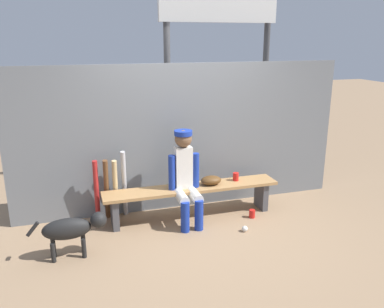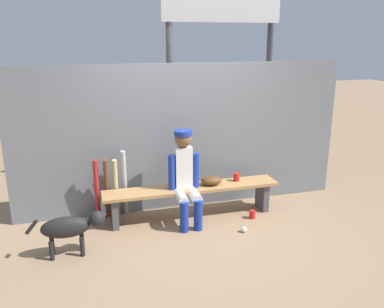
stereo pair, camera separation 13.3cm
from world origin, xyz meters
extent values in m
plane|color=#937556|center=(0.00, 0.00, 0.00)|extent=(30.00, 30.00, 0.00)
cube|color=slate|center=(0.00, 0.40, 1.01)|extent=(4.61, 0.03, 2.01)
cube|color=#AD7F4C|center=(0.00, 0.00, 0.41)|extent=(2.35, 0.36, 0.04)
cube|color=#4C4C51|center=(-1.02, 0.00, 0.20)|extent=(0.08, 0.29, 0.39)
cube|color=#4C4C51|center=(1.02, 0.00, 0.20)|extent=(0.08, 0.29, 0.39)
cube|color=silver|center=(-0.12, 0.00, 0.71)|extent=(0.22, 0.13, 0.55)
sphere|color=brown|center=(-0.12, 0.00, 1.10)|extent=(0.22, 0.22, 0.22)
cylinder|color=#193399|center=(-0.12, 0.00, 1.17)|extent=(0.23, 0.23, 0.06)
cylinder|color=silver|center=(-0.21, -0.19, 0.39)|extent=(0.13, 0.38, 0.13)
cylinder|color=#193399|center=(-0.21, -0.38, 0.20)|extent=(0.11, 0.11, 0.39)
cylinder|color=#193399|center=(-0.28, -0.02, 0.66)|extent=(0.09, 0.09, 0.47)
cylinder|color=silver|center=(-0.03, -0.19, 0.39)|extent=(0.13, 0.38, 0.13)
cylinder|color=#193399|center=(-0.03, -0.38, 0.20)|extent=(0.11, 0.11, 0.39)
cylinder|color=#193399|center=(0.04, -0.02, 0.66)|extent=(0.09, 0.09, 0.47)
ellipsoid|color=#593819|center=(0.27, 0.00, 0.49)|extent=(0.28, 0.20, 0.12)
cylinder|color=#B7B7BC|center=(-0.85, 0.28, 0.47)|extent=(0.09, 0.21, 0.94)
cylinder|color=tan|center=(-0.98, 0.23, 0.42)|extent=(0.07, 0.17, 0.83)
cylinder|color=brown|center=(-1.09, 0.24, 0.43)|extent=(0.07, 0.22, 0.85)
cylinder|color=#B22323|center=(-1.22, 0.24, 0.42)|extent=(0.06, 0.14, 0.85)
sphere|color=white|center=(0.50, -0.60, 0.04)|extent=(0.07, 0.07, 0.07)
cylinder|color=red|center=(0.76, -0.26, 0.06)|extent=(0.08, 0.08, 0.11)
cylinder|color=red|center=(0.65, 0.05, 0.49)|extent=(0.08, 0.08, 0.11)
cylinder|color=#3F3F42|center=(0.01, 1.32, 1.28)|extent=(0.10, 0.10, 2.55)
cylinder|color=#3F3F42|center=(1.67, 1.32, 1.28)|extent=(0.10, 0.10, 2.55)
ellipsoid|color=black|center=(-1.60, -0.58, 0.34)|extent=(0.52, 0.20, 0.24)
sphere|color=black|center=(-1.26, -0.58, 0.40)|extent=(0.18, 0.18, 0.18)
cylinder|color=black|center=(-1.94, -0.58, 0.39)|extent=(0.15, 0.04, 0.16)
cylinder|color=black|center=(-1.44, -0.52, 0.11)|extent=(0.05, 0.05, 0.22)
cylinder|color=black|center=(-1.44, -0.64, 0.11)|extent=(0.05, 0.05, 0.22)
cylinder|color=black|center=(-1.76, -0.52, 0.11)|extent=(0.05, 0.05, 0.22)
cylinder|color=black|center=(-1.76, -0.64, 0.11)|extent=(0.05, 0.05, 0.22)
camera|label=1|loc=(-1.43, -4.67, 2.32)|focal=36.96mm
camera|label=2|loc=(-1.31, -4.71, 2.32)|focal=36.96mm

